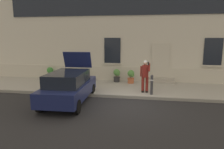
% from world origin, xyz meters
% --- Properties ---
extents(ground_plane, '(80.00, 80.00, 0.00)m').
position_xyz_m(ground_plane, '(0.00, 0.00, 0.00)').
color(ground_plane, '#232326').
extents(sidewalk, '(24.00, 3.60, 0.15)m').
position_xyz_m(sidewalk, '(0.00, 2.80, 0.07)').
color(sidewalk, '#99968E').
rests_on(sidewalk, ground).
extents(curb_edge, '(24.00, 0.12, 0.15)m').
position_xyz_m(curb_edge, '(0.00, 0.94, 0.07)').
color(curb_edge, gray).
rests_on(curb_edge, ground).
extents(building_facade, '(24.00, 1.52, 7.50)m').
position_xyz_m(building_facade, '(0.00, 5.29, 3.73)').
color(building_facade, beige).
rests_on(building_facade, ground).
extents(entrance_stoop, '(1.86, 0.64, 0.32)m').
position_xyz_m(entrance_stoop, '(1.93, 4.33, 0.28)').
color(entrance_stoop, '#9E998E').
rests_on(entrance_stoop, sidewalk).
extents(hatchback_car_navy, '(1.91, 4.12, 2.34)m').
position_xyz_m(hatchback_car_navy, '(-2.58, -0.19, 0.80)').
color(hatchback_car_navy, '#161E4C').
rests_on(hatchback_car_navy, ground).
extents(bollard_near_person, '(0.15, 0.15, 1.04)m').
position_xyz_m(bollard_near_person, '(1.33, 1.35, 0.71)').
color(bollard_near_person, '#333338').
rests_on(bollard_near_person, sidewalk).
extents(bollard_far_left, '(0.15, 0.15, 1.04)m').
position_xyz_m(bollard_far_left, '(-2.36, 1.35, 0.71)').
color(bollard_far_left, '#333338').
rests_on(bollard_far_left, sidewalk).
extents(person_on_phone, '(0.51, 0.48, 1.75)m').
position_xyz_m(person_on_phone, '(0.97, 1.69, 1.15)').
color(person_on_phone, maroon).
rests_on(person_on_phone, sidewalk).
extents(planter_olive, '(0.44, 0.44, 0.86)m').
position_xyz_m(planter_olive, '(-5.67, 4.18, 0.61)').
color(planter_olive, '#606B38').
rests_on(planter_olive, sidewalk).
extents(planter_cream, '(0.44, 0.44, 0.86)m').
position_xyz_m(planter_cream, '(-3.28, 3.83, 0.61)').
color(planter_cream, beige).
rests_on(planter_cream, sidewalk).
extents(planter_charcoal, '(0.44, 0.44, 0.86)m').
position_xyz_m(planter_charcoal, '(-0.89, 4.09, 0.61)').
color(planter_charcoal, '#2D2D30').
rests_on(planter_charcoal, sidewalk).
extents(planter_terracotta, '(0.44, 0.44, 0.86)m').
position_xyz_m(planter_terracotta, '(0.07, 3.84, 0.61)').
color(planter_terracotta, '#B25B38').
rests_on(planter_terracotta, sidewalk).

